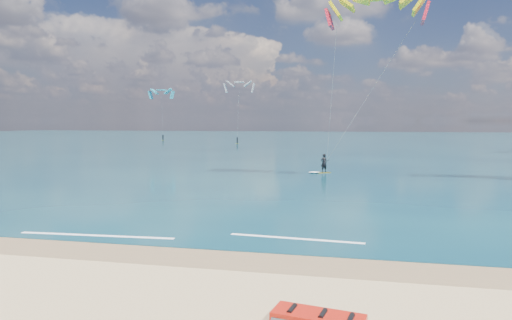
{
  "coord_description": "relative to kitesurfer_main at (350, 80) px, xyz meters",
  "views": [
    {
      "loc": [
        7.38,
        -12.76,
        5.06
      ],
      "look_at": [
        2.96,
        8.0,
        3.24
      ],
      "focal_mm": 32.0,
      "sensor_mm": 36.0,
      "label": 1
    }
  ],
  "objects": [
    {
      "name": "kitesurfer_main",
      "position": [
        0.0,
        0.0,
        0.0
      ],
      "size": [
        11.53,
        7.01,
        16.84
      ],
      "rotation": [
        0.0,
        0.0,
        0.61
      ],
      "color": "gold",
      "rests_on": "sea"
    },
    {
      "name": "shoreline_foam",
      "position": [
        -6.72,
        -23.28,
        -8.65
      ],
      "size": [
        15.12,
        1.94,
        0.01
      ],
      "color": "white",
      "rests_on": "ground"
    },
    {
      "name": "wet_sand_strip",
      "position": [
        -7.02,
        -25.86,
        -8.69
      ],
      "size": [
        320.0,
        2.4,
        0.01
      ],
      "primitive_type": "cube",
      "color": "brown",
      "rests_on": "ground"
    },
    {
      "name": "ground",
      "position": [
        -7.02,
        11.14,
        -8.7
      ],
      "size": [
        320.0,
        320.0,
        0.0
      ],
      "primitive_type": "plane",
      "color": "tan",
      "rests_on": "ground"
    },
    {
      "name": "sea",
      "position": [
        -7.02,
        75.14,
        -8.68
      ],
      "size": [
        320.0,
        200.0,
        0.04
      ],
      "primitive_type": "cube",
      "color": "#0B3040",
      "rests_on": "ground"
    },
    {
      "name": "distant_kites",
      "position": [
        -15.05,
        51.96,
        -2.58
      ],
      "size": [
        85.62,
        32.59,
        13.19
      ],
      "color": "#989AA1",
      "rests_on": "ground"
    }
  ]
}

